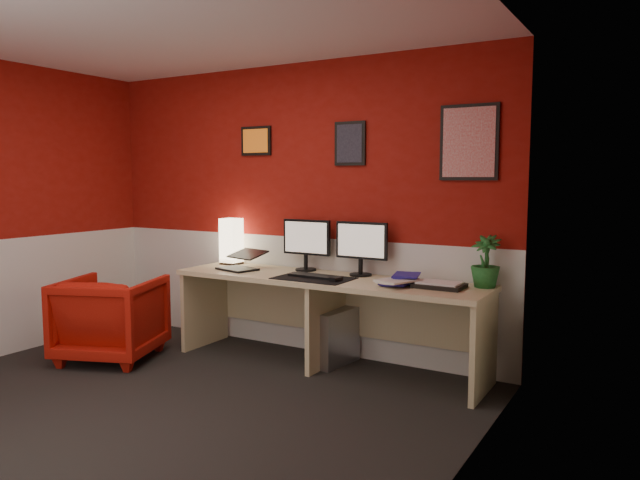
{
  "coord_description": "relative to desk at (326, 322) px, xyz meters",
  "views": [
    {
      "loc": [
        2.88,
        -2.69,
        1.52
      ],
      "look_at": [
        0.6,
        1.21,
        1.05
      ],
      "focal_mm": 33.64,
      "sensor_mm": 36.0,
      "label": 1
    }
  ],
  "objects": [
    {
      "name": "ground",
      "position": [
        -0.54,
        -1.41,
        -0.36
      ],
      "size": [
        4.0,
        3.5,
        0.01
      ],
      "primitive_type": "cube",
      "color": "black",
      "rests_on": "ground"
    },
    {
      "name": "ceiling",
      "position": [
        -0.54,
        -1.41,
        2.13
      ],
      "size": [
        4.0,
        3.5,
        0.01
      ],
      "primitive_type": "cube",
      "color": "white",
      "rests_on": "ground"
    },
    {
      "name": "wall_back",
      "position": [
        -0.54,
        0.34,
        0.89
      ],
      "size": [
        4.0,
        0.01,
        2.5
      ],
      "primitive_type": "cube",
      "color": "maroon",
      "rests_on": "ground"
    },
    {
      "name": "wall_right",
      "position": [
        1.46,
        -1.41,
        0.89
      ],
      "size": [
        0.01,
        3.5,
        2.5
      ],
      "primitive_type": "cube",
      "color": "maroon",
      "rests_on": "ground"
    },
    {
      "name": "wainscot_back",
      "position": [
        -0.54,
        0.34,
        0.14
      ],
      "size": [
        4.0,
        0.01,
        1.0
      ],
      "primitive_type": "cube",
      "color": "silver",
      "rests_on": "ground"
    },
    {
      "name": "wainscot_right",
      "position": [
        1.46,
        -1.41,
        0.14
      ],
      "size": [
        0.01,
        3.5,
        1.0
      ],
      "primitive_type": "cube",
      "color": "silver",
      "rests_on": "ground"
    },
    {
      "name": "desk",
      "position": [
        0.0,
        0.0,
        0.0
      ],
      "size": [
        2.6,
        0.65,
        0.73
      ],
      "primitive_type": "cube",
      "color": "#D1BC86",
      "rests_on": "ground"
    },
    {
      "name": "shoji_lamp",
      "position": [
        -1.11,
        0.19,
        0.56
      ],
      "size": [
        0.16,
        0.16,
        0.4
      ],
      "primitive_type": "cube",
      "color": "#FFE5B2",
      "rests_on": "desk"
    },
    {
      "name": "laptop",
      "position": [
        -0.85,
        -0.06,
        0.47
      ],
      "size": [
        0.38,
        0.31,
        0.22
      ],
      "primitive_type": "cube",
      "rotation": [
        0.0,
        0.0,
        -0.25
      ],
      "color": "black",
      "rests_on": "desk"
    },
    {
      "name": "monitor_left",
      "position": [
        -0.32,
        0.21,
        0.66
      ],
      "size": [
        0.45,
        0.06,
        0.58
      ],
      "primitive_type": "cube",
      "color": "black",
      "rests_on": "desk"
    },
    {
      "name": "monitor_right",
      "position": [
        0.2,
        0.21,
        0.66
      ],
      "size": [
        0.45,
        0.06,
        0.58
      ],
      "primitive_type": "cube",
      "color": "black",
      "rests_on": "desk"
    },
    {
      "name": "desk_mat",
      "position": [
        -0.05,
        -0.11,
        0.37
      ],
      "size": [
        0.6,
        0.38,
        0.01
      ],
      "primitive_type": "cube",
      "color": "black",
      "rests_on": "desk"
    },
    {
      "name": "keyboard",
      "position": [
        -0.08,
        -0.06,
        0.38
      ],
      "size": [
        0.43,
        0.17,
        0.02
      ],
      "primitive_type": "cube",
      "rotation": [
        0.0,
        0.0,
        -0.07
      ],
      "color": "black",
      "rests_on": "desk_mat"
    },
    {
      "name": "mouse",
      "position": [
        0.17,
        -0.14,
        0.39
      ],
      "size": [
        0.07,
        0.11,
        0.03
      ],
      "primitive_type": "cube",
      "rotation": [
        0.0,
        0.0,
        -0.14
      ],
      "color": "black",
      "rests_on": "desk_mat"
    },
    {
      "name": "book_bottom",
      "position": [
        0.52,
        -0.01,
        0.38
      ],
      "size": [
        0.21,
        0.28,
        0.03
      ],
      "primitive_type": "imported",
      "rotation": [
        0.0,
        0.0,
        -0.03
      ],
      "color": "#2A1F8F",
      "rests_on": "desk"
    },
    {
      "name": "book_middle",
      "position": [
        0.55,
        -0.04,
        0.4
      ],
      "size": [
        0.32,
        0.36,
        0.02
      ],
      "primitive_type": "imported",
      "rotation": [
        0.0,
        0.0,
        -0.37
      ],
      "color": "silver",
      "rests_on": "book_bottom"
    },
    {
      "name": "book_top",
      "position": [
        0.57,
        0.03,
        0.43
      ],
      "size": [
        0.25,
        0.3,
        0.02
      ],
      "primitive_type": "imported",
      "rotation": [
        0.0,
        0.0,
        0.26
      ],
      "color": "#2A1F8F",
      "rests_on": "book_middle"
    },
    {
      "name": "zen_tray",
      "position": [
        0.93,
        0.02,
        0.38
      ],
      "size": [
        0.35,
        0.25,
        0.03
      ],
      "primitive_type": "cube",
      "rotation": [
        0.0,
        0.0,
        -0.0
      ],
      "color": "black",
      "rests_on": "desk"
    },
    {
      "name": "potted_plant",
      "position": [
        1.21,
        0.2,
        0.55
      ],
      "size": [
        0.24,
        0.24,
        0.38
      ],
      "primitive_type": "imported",
      "rotation": [
        0.0,
        0.0,
        -0.15
      ],
      "color": "#19591E",
      "rests_on": "desk"
    },
    {
      "name": "pc_tower",
      "position": [
        0.03,
        0.1,
        -0.14
      ],
      "size": [
        0.25,
        0.47,
        0.45
      ],
      "primitive_type": "cube",
      "rotation": [
        0.0,
        0.0,
        -0.12
      ],
      "color": "#99999E",
      "rests_on": "ground"
    },
    {
      "name": "armchair",
      "position": [
        -1.66,
        -0.73,
        -0.02
      ],
      "size": [
        0.97,
        0.98,
        0.7
      ],
      "primitive_type": "imported",
      "rotation": [
        0.0,
        0.0,
        3.51
      ],
      "color": "#A9190E",
      "rests_on": "ground"
    },
    {
      "name": "art_left",
      "position": [
        -0.92,
        0.33,
        1.49
      ],
      "size": [
        0.32,
        0.02,
        0.26
      ],
      "primitive_type": "cube",
      "color": "orange",
      "rests_on": "wall_back"
    },
    {
      "name": "art_center",
      "position": [
        0.04,
        0.33,
        1.44
      ],
      "size": [
        0.28,
        0.02,
        0.36
      ],
      "primitive_type": "cube",
      "color": "black",
      "rests_on": "wall_back"
    },
    {
      "name": "art_right",
      "position": [
        1.03,
        0.33,
        1.42
      ],
      "size": [
        0.44,
        0.02,
        0.56
      ],
      "primitive_type": "cube",
      "color": "red",
      "rests_on": "wall_back"
    }
  ]
}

